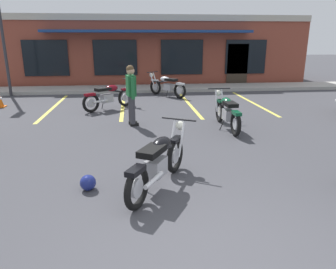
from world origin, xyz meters
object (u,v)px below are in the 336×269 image
object	(u,v)px
motorcycle_black_cruiser	(227,112)
parking_lot_lamp_post	(0,22)
motorcycle_foreground_classic	(159,161)
motorcycle_red_sportbike	(167,85)
motorcycle_silver_naked	(109,96)
helmet_on_pavement	(88,183)
person_in_shorts_foreground	(131,92)

from	to	relation	value
motorcycle_black_cruiser	parking_lot_lamp_post	xyz separation A→B (m)	(-7.68, 5.81, 2.54)
motorcycle_foreground_classic	motorcycle_red_sportbike	distance (m)	8.64
motorcycle_foreground_classic	motorcycle_black_cruiser	world-z (taller)	same
motorcycle_red_sportbike	motorcycle_silver_naked	bearing A→B (deg)	-134.06
parking_lot_lamp_post	motorcycle_foreground_classic	bearing A→B (deg)	-58.96
motorcycle_red_sportbike	motorcycle_black_cruiser	xyz separation A→B (m)	(1.08, -5.18, 0.00)
motorcycle_foreground_classic	motorcycle_black_cruiser	bearing A→B (deg)	57.80
motorcycle_black_cruiser	motorcycle_red_sportbike	bearing A→B (deg)	101.83
motorcycle_foreground_classic	helmet_on_pavement	xyz separation A→B (m)	(-1.15, 0.03, -0.33)
motorcycle_foreground_classic	motorcycle_silver_naked	world-z (taller)	same
motorcycle_black_cruiser	parking_lot_lamp_post	distance (m)	9.96
motorcycle_red_sportbike	helmet_on_pavement	xyz separation A→B (m)	(-2.21, -8.55, -0.33)
motorcycle_foreground_classic	person_in_shorts_foreground	world-z (taller)	person_in_shorts_foreground
parking_lot_lamp_post	person_in_shorts_foreground	bearing A→B (deg)	-45.34
motorcycle_black_cruiser	parking_lot_lamp_post	bearing A→B (deg)	142.91
motorcycle_silver_naked	parking_lot_lamp_post	size ratio (longest dim) A/B	0.38
motorcycle_red_sportbike	parking_lot_lamp_post	size ratio (longest dim) A/B	0.38
motorcycle_silver_naked	person_in_shorts_foreground	world-z (taller)	person_in_shorts_foreground
parking_lot_lamp_post	motorcycle_red_sportbike	bearing A→B (deg)	-5.43
motorcycle_silver_naked	motorcycle_foreground_classic	bearing A→B (deg)	-79.20
person_in_shorts_foreground	parking_lot_lamp_post	xyz separation A→B (m)	(-5.11, 5.17, 2.05)
motorcycle_red_sportbike	motorcycle_foreground_classic	bearing A→B (deg)	-97.02
motorcycle_silver_naked	person_in_shorts_foreground	xyz separation A→B (m)	(0.77, -2.22, 0.49)
motorcycle_red_sportbike	person_in_shorts_foreground	size ratio (longest dim) A/B	1.05
motorcycle_red_sportbike	parking_lot_lamp_post	bearing A→B (deg)	174.57
person_in_shorts_foreground	parking_lot_lamp_post	size ratio (longest dim) A/B	0.37
motorcycle_silver_naked	parking_lot_lamp_post	distance (m)	5.83
helmet_on_pavement	motorcycle_foreground_classic	bearing A→B (deg)	-1.64
parking_lot_lamp_post	motorcycle_silver_naked	bearing A→B (deg)	-34.17
person_in_shorts_foreground	motorcycle_foreground_classic	bearing A→B (deg)	-83.96
motorcycle_foreground_classic	helmet_on_pavement	bearing A→B (deg)	178.36
person_in_shorts_foreground	motorcycle_black_cruiser	bearing A→B (deg)	-13.83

